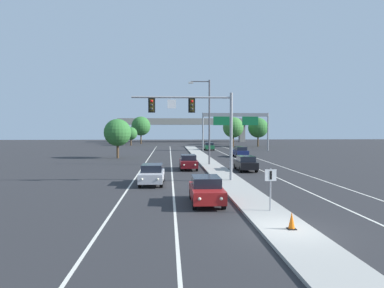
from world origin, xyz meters
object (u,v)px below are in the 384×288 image
(car_oncoming_red, at_px, (206,190))
(car_receding_black, at_px, (246,163))
(tree_far_left_b, at_px, (141,126))
(tree_far_left_a, at_px, (118,133))
(highway_sign_gantry, at_px, (236,120))
(tree_far_left_c, at_px, (131,134))
(tree_far_right_a, at_px, (258,128))
(car_oncoming_darkred, at_px, (188,162))
(tree_far_right_b, at_px, (233,127))
(street_lamp_median, at_px, (207,117))
(traffic_cone_median_nose, at_px, (292,221))
(car_receding_green, at_px, (209,146))
(car_receding_navy, at_px, (240,152))
(overhead_signal_mast, at_px, (199,117))
(median_sign_post, at_px, (271,183))
(tree_far_right_c, at_px, (233,127))
(car_oncoming_silver, at_px, (152,174))

(car_oncoming_red, bearing_deg, car_receding_black, 70.46)
(tree_far_left_b, relative_size, tree_far_left_a, 1.33)
(highway_sign_gantry, xyz_separation_m, tree_far_left_c, (-22.93, 23.47, -3.06))
(tree_far_left_b, bearing_deg, highway_sign_gantry, -57.14)
(highway_sign_gantry, relative_size, tree_far_right_a, 1.89)
(tree_far_right_a, bearing_deg, car_receding_black, -105.23)
(car_oncoming_darkred, bearing_deg, tree_far_right_b, 75.55)
(street_lamp_median, height_order, traffic_cone_median_nose, street_lamp_median)
(car_oncoming_red, relative_size, car_receding_green, 1.00)
(car_receding_navy, bearing_deg, overhead_signal_mast, -108.15)
(median_sign_post, relative_size, tree_far_right_b, 0.30)
(traffic_cone_median_nose, bearing_deg, tree_far_right_b, 81.62)
(traffic_cone_median_nose, distance_m, tree_far_right_b, 85.31)
(car_oncoming_red, xyz_separation_m, traffic_cone_median_nose, (2.99, -6.21, -0.31))
(overhead_signal_mast, height_order, median_sign_post, overhead_signal_mast)
(traffic_cone_median_nose, relative_size, tree_far_right_c, 0.10)
(overhead_signal_mast, xyz_separation_m, tree_far_right_a, (19.24, 58.05, -0.79))
(overhead_signal_mast, distance_m, car_oncoming_silver, 6.02)
(tree_far_left_c, relative_size, tree_far_right_c, 0.67)
(median_sign_post, height_order, car_oncoming_darkred, median_sign_post)
(median_sign_post, xyz_separation_m, tree_far_right_b, (12.34, 80.77, 3.13))
(car_oncoming_darkred, xyz_separation_m, car_receding_green, (6.04, 34.69, 0.00))
(overhead_signal_mast, relative_size, car_oncoming_silver, 1.84)
(median_sign_post, relative_size, car_oncoming_silver, 0.49)
(tree_far_right_a, xyz_separation_m, tree_far_left_a, (-29.27, -33.18, -0.78))
(median_sign_post, bearing_deg, overhead_signal_mast, 103.73)
(car_receding_green, relative_size, highway_sign_gantry, 0.34)
(car_receding_navy, distance_m, tree_far_right_a, 33.60)
(median_sign_post, height_order, tree_far_right_c, tree_far_right_c)
(median_sign_post, distance_m, tree_far_left_a, 38.53)
(median_sign_post, distance_m, tree_far_left_b, 86.81)
(traffic_cone_median_nose, bearing_deg, street_lamp_median, 91.19)
(tree_far_right_a, relative_size, tree_far_left_b, 0.90)
(traffic_cone_median_nose, height_order, tree_far_right_c, tree_far_right_c)
(overhead_signal_mast, xyz_separation_m, car_receding_navy, (8.65, 26.39, -4.55))
(tree_far_right_c, bearing_deg, tree_far_left_c, 160.76)
(car_oncoming_darkred, bearing_deg, median_sign_post, -81.30)
(car_oncoming_silver, distance_m, highway_sign_gantry, 45.57)
(tree_far_left_c, bearing_deg, traffic_cone_median_nose, -79.47)
(car_receding_black, distance_m, highway_sign_gantry, 35.06)
(tree_far_right_b, bearing_deg, car_oncoming_silver, -105.03)
(car_receding_navy, relative_size, tree_far_right_a, 0.64)
(traffic_cone_median_nose, height_order, highway_sign_gantry, highway_sign_gantry)
(car_oncoming_silver, bearing_deg, tree_far_right_b, 74.97)
(highway_sign_gantry, bearing_deg, tree_far_left_c, 134.34)
(median_sign_post, height_order, highway_sign_gantry, highway_sign_gantry)
(overhead_signal_mast, height_order, car_receding_navy, overhead_signal_mast)
(car_oncoming_silver, relative_size, traffic_cone_median_nose, 6.09)
(car_oncoming_red, relative_size, traffic_cone_median_nose, 6.05)
(tree_far_left_b, bearing_deg, car_oncoming_silver, -85.08)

